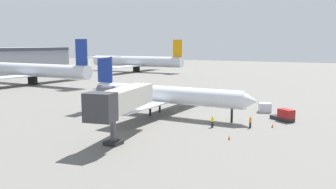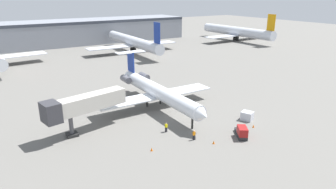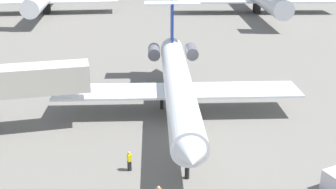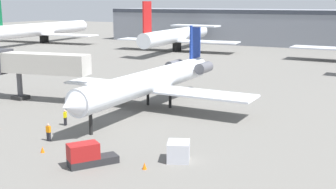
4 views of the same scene
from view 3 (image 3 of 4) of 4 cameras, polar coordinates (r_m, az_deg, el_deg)
ground_plane at (r=38.04m, az=1.64°, el=-6.53°), size 400.00×400.00×0.10m
regional_jet at (r=42.45m, az=1.31°, el=1.88°), size 25.23×31.30×9.66m
ground_crew_marshaller at (r=33.49m, az=-5.33°, el=-9.02°), size 0.39×0.47×1.69m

